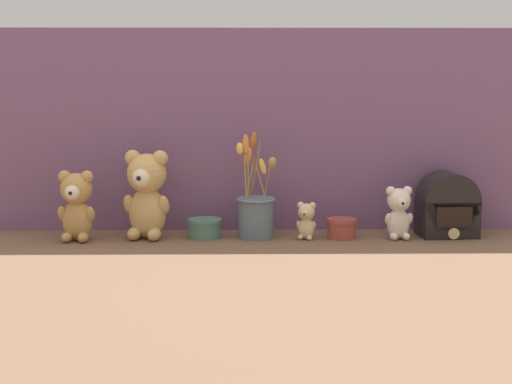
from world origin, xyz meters
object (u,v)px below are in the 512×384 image
teddy_bear_large (147,193)px  decorative_tin_tall (341,228)px  teddy_bear_tiny (306,220)px  decorative_tin_short (205,228)px  flower_vase (257,210)px  vintage_radio (447,207)px  teddy_bear_medium (76,204)px  teddy_bear_small (399,212)px

teddy_bear_large → decorative_tin_tall: size_ratio=2.94×
teddy_bear_large → teddy_bear_tiny: (0.49, -0.02, -0.08)m
teddy_bear_tiny → decorative_tin_short: bearing=174.2°
flower_vase → vintage_radio: bearing=1.3°
teddy_bear_medium → teddy_bear_tiny: bearing=0.9°
flower_vase → vintage_radio: size_ratio=1.62×
decorative_tin_short → vintage_radio: bearing=1.2°
teddy_bear_tiny → flower_vase: bearing=167.5°
teddy_bear_large → decorative_tin_short: size_ratio=2.57×
flower_vase → teddy_bear_tiny: bearing=-12.5°
teddy_bear_large → decorative_tin_short: (0.18, 0.01, -0.11)m
teddy_bear_large → decorative_tin_short: bearing=3.5°
teddy_bear_tiny → decorative_tin_short: teddy_bear_tiny is taller
teddy_bear_small → flower_vase: (-0.44, 0.03, -0.00)m
teddy_bear_small → decorative_tin_short: bearing=177.1°
teddy_bear_medium → decorative_tin_tall: size_ratio=2.32×
teddy_bear_medium → teddy_bear_small: 0.99m
teddy_bear_large → teddy_bear_small: (0.78, -0.02, -0.06)m
teddy_bear_tiny → teddy_bear_small: bearing=0.4°
teddy_bear_large → teddy_bear_small: teddy_bear_large is taller
teddy_bear_tiny → flower_vase: 0.16m
teddy_bear_small → decorative_tin_short: teddy_bear_small is taller
flower_vase → teddy_bear_large: bearing=-177.8°
teddy_bear_small → vintage_radio: size_ratio=0.81×
teddy_bear_tiny → vintage_radio: 0.45m
teddy_bear_medium → decorative_tin_short: (0.39, 0.04, -0.08)m
teddy_bear_large → teddy_bear_small: bearing=-1.4°
teddy_bear_large → teddy_bear_small: size_ratio=1.67×
teddy_bear_large → teddy_bear_tiny: size_ratio=2.36×
vintage_radio → decorative_tin_tall: vintage_radio is taller
teddy_bear_medium → vintage_radio: bearing=2.9°
teddy_bear_large → teddy_bear_tiny: 0.50m
teddy_bear_small → flower_vase: size_ratio=0.50×
flower_vase → decorative_tin_short: size_ratio=3.05×
teddy_bear_large → teddy_bear_tiny: teddy_bear_large is taller
decorative_tin_short → decorative_tin_tall: bearing=-1.8°
flower_vase → vintage_radio: 0.60m
teddy_bear_large → teddy_bear_tiny: bearing=-2.4°
teddy_bear_tiny → decorative_tin_tall: 0.12m
decorative_tin_tall → flower_vase: bearing=176.7°
flower_vase → vintage_radio: (0.60, 0.01, 0.01)m
teddy_bear_large → teddy_bear_small: 0.78m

